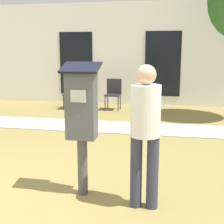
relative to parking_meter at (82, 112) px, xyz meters
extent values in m
plane|color=olive|center=(-0.69, -0.49, -1.02)|extent=(40.00, 40.00, 0.00)
cube|color=#B7B2A8|center=(-0.69, 3.34, -1.01)|extent=(12.00, 1.10, 0.02)
cube|color=white|center=(-0.69, 6.61, 0.58)|extent=(10.00, 0.24, 3.20)
cube|color=black|center=(-2.09, 6.48, 0.28)|extent=(1.10, 0.02, 2.00)
cube|color=black|center=(0.71, 6.48, 0.28)|extent=(1.10, 0.02, 2.00)
cylinder|color=#4C4C4C|center=(0.00, 0.00, -0.67)|extent=(0.12, 0.12, 0.70)
cube|color=#4C5156|center=(0.00, 0.00, 0.08)|extent=(0.34, 0.22, 0.80)
cube|color=silver|center=(0.00, -0.12, 0.20)|extent=(0.18, 0.01, 0.14)
cube|color=black|center=(0.00, 0.00, 0.51)|extent=(0.44, 0.31, 0.12)
cylinder|color=#333851|center=(0.67, -0.18, -0.61)|extent=(0.13, 0.13, 0.82)
cylinder|color=#333851|center=(0.85, -0.18, -0.61)|extent=(0.13, 0.13, 0.82)
cylinder|color=white|center=(0.76, -0.18, 0.08)|extent=(0.32, 0.32, 0.55)
sphere|color=#D8AD8C|center=(0.76, -0.18, 0.46)|extent=(0.21, 0.21, 0.21)
cylinder|color=#262628|center=(-2.09, 5.16, -0.81)|extent=(0.03, 0.03, 0.42)
cylinder|color=#262628|center=(-1.71, 5.16, -0.81)|extent=(0.03, 0.03, 0.42)
cylinder|color=#262628|center=(-2.09, 5.54, -0.81)|extent=(0.03, 0.03, 0.42)
cylinder|color=#262628|center=(-1.71, 5.54, -0.81)|extent=(0.03, 0.03, 0.42)
cube|color=#262628|center=(-1.90, 5.35, -0.58)|extent=(0.44, 0.44, 0.04)
cube|color=#262628|center=(-1.90, 5.55, -0.34)|extent=(0.44, 0.04, 0.44)
cylinder|color=#262628|center=(-0.86, 5.23, -0.81)|extent=(0.03, 0.03, 0.42)
cylinder|color=#262628|center=(-0.48, 5.23, -0.81)|extent=(0.03, 0.03, 0.42)
cylinder|color=#262628|center=(-0.86, 5.61, -0.81)|extent=(0.03, 0.03, 0.42)
cylinder|color=#262628|center=(-0.48, 5.61, -0.81)|extent=(0.03, 0.03, 0.42)
cube|color=#262628|center=(-0.67, 5.42, -0.58)|extent=(0.44, 0.44, 0.04)
cube|color=#262628|center=(-0.67, 5.62, -0.34)|extent=(0.44, 0.04, 0.44)
camera|label=1|loc=(1.02, -3.41, 0.70)|focal=50.00mm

